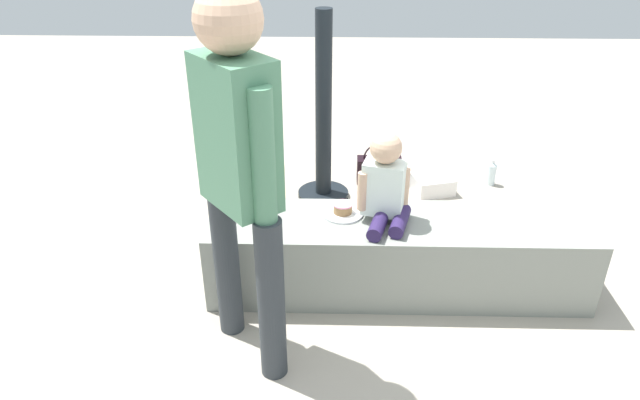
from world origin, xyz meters
TOP-DOWN VIEW (x-y plane):
  - ground_plane at (0.00, 0.00)m, footprint 12.00×12.00m
  - concrete_ledge at (0.00, 0.00)m, footprint 2.02×0.47m
  - child_seated at (-0.09, 0.01)m, footprint 0.29×0.34m
  - adult_standing at (-0.73, -0.50)m, footprint 0.38×0.41m
  - cake_plate at (-0.30, 0.07)m, footprint 0.22×0.22m
  - gift_bag at (-0.80, 0.93)m, footprint 0.23×0.11m
  - railing_post at (-0.42, 1.05)m, footprint 0.36×0.36m
  - water_bottle_near_gift at (0.06, 1.04)m, footprint 0.07×0.07m
  - water_bottle_far_side at (0.82, 1.28)m, footprint 0.06×0.06m
  - party_cup_red at (0.41, 0.64)m, footprint 0.09×0.09m
  - cake_box_white at (0.36, 1.20)m, footprint 0.35×0.40m
  - handbag_black_leather at (-0.01, 1.30)m, footprint 0.33×0.12m
  - handbag_brown_canvas at (-0.41, 0.40)m, footprint 0.34×0.12m

SIDE VIEW (x-z plane):
  - ground_plane at x=0.00m, z-range 0.00..0.00m
  - party_cup_red at x=0.41m, z-range 0.00..0.10m
  - cake_box_white at x=0.36m, z-range 0.00..0.12m
  - water_bottle_far_side at x=0.82m, z-range -0.01..0.19m
  - handbag_black_leather at x=-0.01m, z-range -0.05..0.26m
  - water_bottle_near_gift at x=0.06m, z-range -0.01..0.23m
  - handbag_brown_canvas at x=-0.41m, z-range -0.05..0.28m
  - gift_bag at x=-0.80m, z-range -0.02..0.30m
  - concrete_ledge at x=0.00m, z-range 0.00..0.43m
  - cake_plate at x=-0.30m, z-range 0.42..0.48m
  - railing_post at x=-0.42m, z-range -0.15..1.16m
  - child_seated at x=-0.09m, z-range 0.40..0.88m
  - adult_standing at x=-0.73m, z-range 0.17..1.85m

